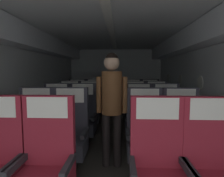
% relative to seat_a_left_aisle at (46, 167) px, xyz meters
% --- Properties ---
extents(ground, '(3.65, 7.42, 0.02)m').
position_rel_seat_a_left_aisle_xyz_m(ground, '(0.52, 1.95, -0.47)').
color(ground, '#3D3833').
extents(fuselage_shell, '(3.53, 7.07, 2.20)m').
position_rel_seat_a_left_aisle_xyz_m(fuselage_shell, '(0.52, 2.22, 1.13)').
color(fuselage_shell, silver).
rests_on(fuselage_shell, ground).
extents(seat_a_left_aisle, '(0.52, 0.47, 1.12)m').
position_rel_seat_a_left_aisle_xyz_m(seat_a_left_aisle, '(0.00, 0.00, 0.00)').
color(seat_a_left_aisle, '#38383D').
rests_on(seat_a_left_aisle, ground).
extents(seat_a_right_aisle, '(0.52, 0.47, 1.12)m').
position_rel_seat_a_left_aisle_xyz_m(seat_a_right_aisle, '(1.52, -0.01, 0.00)').
color(seat_a_right_aisle, '#38383D').
rests_on(seat_a_right_aisle, ground).
extents(seat_a_right_window, '(0.52, 0.47, 1.12)m').
position_rel_seat_a_left_aisle_xyz_m(seat_a_right_window, '(1.03, -0.00, 0.00)').
color(seat_a_right_window, '#38383D').
rests_on(seat_a_right_window, ground).
extents(seat_b_left_window, '(0.52, 0.47, 1.12)m').
position_rel_seat_a_left_aisle_xyz_m(seat_b_left_window, '(-0.50, 0.87, 0.00)').
color(seat_b_left_window, '#38383D').
rests_on(seat_b_left_window, ground).
extents(seat_b_left_aisle, '(0.52, 0.47, 1.12)m').
position_rel_seat_a_left_aisle_xyz_m(seat_b_left_aisle, '(-0.01, 0.86, 0.00)').
color(seat_b_left_aisle, '#38383D').
rests_on(seat_b_left_aisle, ground).
extents(seat_b_right_aisle, '(0.52, 0.47, 1.12)m').
position_rel_seat_a_left_aisle_xyz_m(seat_b_right_aisle, '(1.53, 0.87, 0.00)').
color(seat_b_right_aisle, '#38383D').
rests_on(seat_b_right_aisle, ground).
extents(seat_b_right_window, '(0.52, 0.47, 1.12)m').
position_rel_seat_a_left_aisle_xyz_m(seat_b_right_window, '(1.03, 0.86, 0.00)').
color(seat_b_right_window, '#38383D').
rests_on(seat_b_right_window, ground).
extents(seat_c_left_window, '(0.52, 0.47, 1.12)m').
position_rel_seat_a_left_aisle_xyz_m(seat_c_left_window, '(-0.50, 1.73, 0.00)').
color(seat_c_left_window, '#38383D').
rests_on(seat_c_left_window, ground).
extents(seat_c_left_aisle, '(0.52, 0.47, 1.12)m').
position_rel_seat_a_left_aisle_xyz_m(seat_c_left_aisle, '(-0.01, 1.74, 0.00)').
color(seat_c_left_aisle, '#38383D').
rests_on(seat_c_left_aisle, ground).
extents(seat_c_right_aisle, '(0.52, 0.47, 1.12)m').
position_rel_seat_a_left_aisle_xyz_m(seat_c_right_aisle, '(1.53, 1.74, 0.00)').
color(seat_c_right_aisle, '#38383D').
rests_on(seat_c_right_aisle, ground).
extents(seat_c_right_window, '(0.52, 0.47, 1.12)m').
position_rel_seat_a_left_aisle_xyz_m(seat_c_right_window, '(1.04, 1.73, 0.00)').
color(seat_c_right_window, '#38383D').
rests_on(seat_c_right_window, ground).
extents(seat_d_left_window, '(0.52, 0.47, 1.12)m').
position_rel_seat_a_left_aisle_xyz_m(seat_d_left_window, '(-0.49, 2.60, 0.00)').
color(seat_d_left_window, '#38383D').
rests_on(seat_d_left_window, ground).
extents(seat_d_left_aisle, '(0.52, 0.47, 1.12)m').
position_rel_seat_a_left_aisle_xyz_m(seat_d_left_aisle, '(-0.01, 2.58, 0.00)').
color(seat_d_left_aisle, '#38383D').
rests_on(seat_d_left_aisle, ground).
extents(seat_d_right_aisle, '(0.52, 0.47, 1.12)m').
position_rel_seat_a_left_aisle_xyz_m(seat_d_right_aisle, '(1.52, 2.60, 0.00)').
color(seat_d_right_aisle, '#38383D').
rests_on(seat_d_right_aisle, ground).
extents(seat_d_right_window, '(0.52, 0.47, 1.12)m').
position_rel_seat_a_left_aisle_xyz_m(seat_d_right_window, '(1.04, 2.59, 0.00)').
color(seat_d_right_window, '#38383D').
rests_on(seat_d_right_window, ground).
extents(seat_e_left_window, '(0.52, 0.47, 1.12)m').
position_rel_seat_a_left_aisle_xyz_m(seat_e_left_window, '(-0.50, 3.44, 0.00)').
color(seat_e_left_window, '#38383D').
rests_on(seat_e_left_window, ground).
extents(seat_e_left_aisle, '(0.52, 0.47, 1.12)m').
position_rel_seat_a_left_aisle_xyz_m(seat_e_left_aisle, '(-0.02, 3.47, 0.00)').
color(seat_e_left_aisle, '#38383D').
rests_on(seat_e_left_aisle, ground).
extents(seat_e_right_aisle, '(0.52, 0.47, 1.12)m').
position_rel_seat_a_left_aisle_xyz_m(seat_e_right_aisle, '(1.51, 3.46, 0.00)').
color(seat_e_right_aisle, '#38383D').
rests_on(seat_e_right_aisle, ground).
extents(seat_e_right_window, '(0.52, 0.47, 1.12)m').
position_rel_seat_a_left_aisle_xyz_m(seat_e_right_window, '(1.03, 3.47, 0.00)').
color(seat_e_right_window, '#38383D').
rests_on(seat_e_right_window, ground).
extents(flight_attendant, '(0.43, 0.28, 1.60)m').
position_rel_seat_a_left_aisle_xyz_m(flight_attendant, '(0.57, 0.94, 0.52)').
color(flight_attendant, black).
rests_on(flight_attendant, ground).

